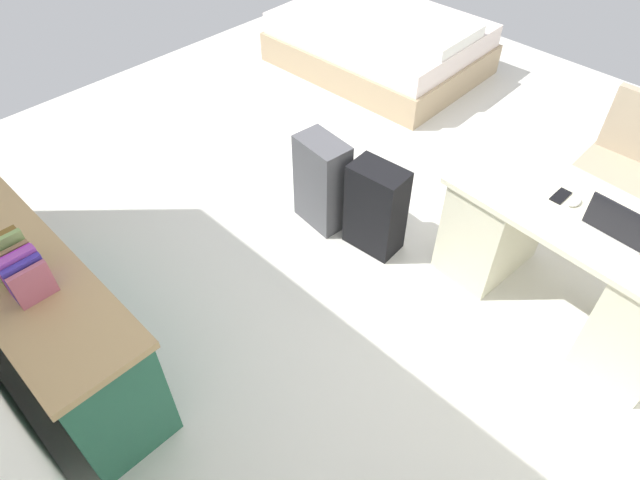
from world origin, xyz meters
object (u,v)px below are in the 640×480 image
Objects in this scene: desk at (567,261)px; office_chair at (616,175)px; laptop at (619,225)px; computer_mouse at (574,201)px; suitcase_black at (376,208)px; cell_phone_by_mouse at (561,196)px; bed at (380,43)px; credenza at (38,309)px; suitcase_spare_grey at (322,183)px.

office_chair reaches higher than desk.
computer_mouse is (0.26, -0.06, -0.03)m from laptop.
cell_phone_by_mouse is at bearing -161.44° from suitcase_black.
desk is 1.18m from suitcase_black.
desk reaches higher than suitcase_black.
bed is at bearing -30.52° from cell_phone_by_mouse.
suitcase_black is (-1.60, 1.94, 0.07)m from bed.
cell_phone_by_mouse is at bearing -125.19° from credenza.
credenza is 2.04m from suitcase_black.
cell_phone_by_mouse reaches higher than suitcase_black.
credenza is at bearing 48.91° from laptop.
office_chair is 0.93m from cell_phone_by_mouse.
bed is at bearing -76.88° from credenza.
laptop is at bearing 150.93° from bed.
office_chair is 0.94m from computer_mouse.
laptop reaches higher than bed.
credenza is 13.24× the size of cell_phone_by_mouse.
cell_phone_by_mouse is (-2.53, 1.53, 0.49)m from bed.
computer_mouse is (-1.43, -0.47, 0.42)m from suitcase_spare_grey.
laptop is at bearing 170.26° from cell_phone_by_mouse.
desk is 0.92m from office_chair.
bed is 2.94× the size of suitcase_spare_grey.
cell_phone_by_mouse is (-1.64, -2.32, 0.36)m from credenza.
credenza reaches higher than bed.
cell_phone_by_mouse reaches higher than bed.
suitcase_spare_grey is 1.80m from laptop.
computer_mouse reaches higher than credenza.
desk is at bearing -8.34° from laptop.
office_chair is at bearing -92.07° from cell_phone_by_mouse.
credenza is at bearing 55.46° from cell_phone_by_mouse.
desk is at bearing 149.92° from bed.
desk is 1.60m from suitcase_spare_grey.
office_chair is at bearing -72.63° from laptop.
office_chair is 1.61m from suitcase_black.
computer_mouse is at bearing 92.32° from office_chair.
credenza is (1.81, 2.28, -0.00)m from desk.
suitcase_spare_grey is at bearing 4.73° from suitcase_black.
laptop reaches higher than credenza.
desk is 2.91m from credenza.
desk is 2.35× the size of suitcase_black.
suitcase_spare_grey is 1.56m from computer_mouse.
office_chair is at bearing -130.15° from suitcase_spare_grey.
bed is (2.71, -1.57, -0.14)m from desk.
credenza is 2.86m from cell_phone_by_mouse.
computer_mouse is at bearing -126.49° from credenza.
suitcase_black is 1.10m from cell_phone_by_mouse.
bed is at bearing -55.29° from suitcase_black.
computer_mouse reaches higher than cell_phone_by_mouse.
desk is 10.87× the size of cell_phone_by_mouse.
suitcase_spare_grey is (-0.28, -1.84, -0.05)m from credenza.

